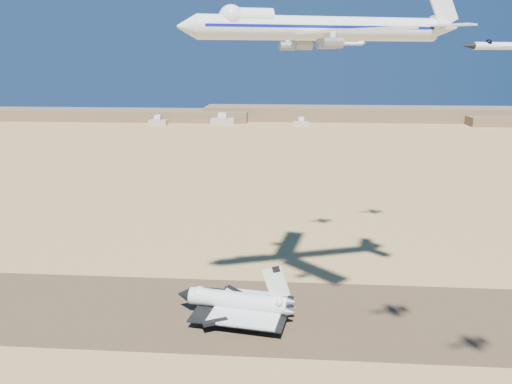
# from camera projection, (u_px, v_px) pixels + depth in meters

# --- Properties ---
(ground) EXTENTS (1200.00, 1200.00, 0.00)m
(ground) POSITION_uv_depth(u_px,v_px,m) (200.00, 312.00, 167.95)
(ground) COLOR tan
(ground) RESTS_ON ground
(runway) EXTENTS (600.00, 50.00, 0.06)m
(runway) POSITION_uv_depth(u_px,v_px,m) (200.00, 312.00, 167.95)
(runway) COLOR brown
(runway) RESTS_ON ground
(ridgeline) EXTENTS (960.00, 90.00, 18.00)m
(ridgeline) POSITION_uv_depth(u_px,v_px,m) (320.00, 115.00, 668.91)
(ridgeline) COLOR #7C6145
(ridgeline) RESTS_ON ground
(hangars) EXTENTS (200.50, 29.50, 30.00)m
(hangars) POSITION_uv_depth(u_px,v_px,m) (219.00, 121.00, 631.88)
(hangars) COLOR #B3AC9E
(hangars) RESTS_ON ground
(shuttle) EXTENTS (39.83, 28.40, 19.58)m
(shuttle) POSITION_uv_depth(u_px,v_px,m) (237.00, 302.00, 163.23)
(shuttle) COLOR silver
(shuttle) RESTS_ON runway
(carrier_747) EXTENTS (79.89, 59.38, 20.06)m
(carrier_747) POSITION_uv_depth(u_px,v_px,m) (313.00, 28.00, 134.09)
(carrier_747) COLOR white
(crew_a) EXTENTS (0.64, 0.79, 1.88)m
(crew_a) POSITION_uv_depth(u_px,v_px,m) (253.00, 324.00, 158.01)
(crew_a) COLOR #F5510E
(crew_a) RESTS_ON runway
(crew_b) EXTENTS (0.52, 0.89, 1.80)m
(crew_b) POSITION_uv_depth(u_px,v_px,m) (268.00, 324.00, 158.19)
(crew_b) COLOR #F5510E
(crew_b) RESTS_ON runway
(crew_c) EXTENTS (1.03, 1.06, 1.67)m
(crew_c) POSITION_uv_depth(u_px,v_px,m) (257.00, 327.00, 156.51)
(crew_c) COLOR #F5510E
(crew_c) RESTS_ON runway
(chase_jet_a) EXTENTS (14.55, 8.47, 3.70)m
(chase_jet_a) POSITION_uv_depth(u_px,v_px,m) (500.00, 46.00, 92.26)
(chase_jet_a) COLOR white
(chase_jet_d) EXTENTS (13.65, 7.82, 3.45)m
(chase_jet_d) POSITION_uv_depth(u_px,v_px,m) (348.00, 43.00, 182.45)
(chase_jet_d) COLOR white
(chase_jet_e) EXTENTS (14.43, 8.18, 3.63)m
(chase_jet_e) POSITION_uv_depth(u_px,v_px,m) (419.00, 35.00, 194.97)
(chase_jet_e) COLOR white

